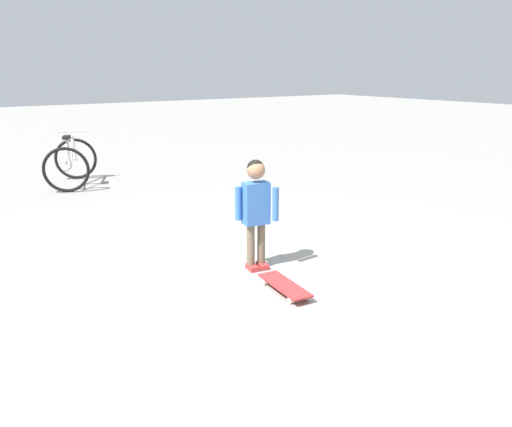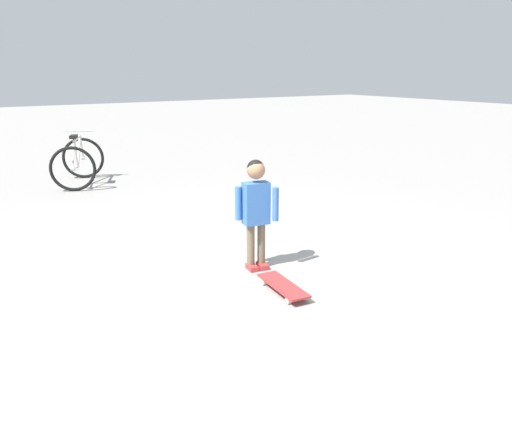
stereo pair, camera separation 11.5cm
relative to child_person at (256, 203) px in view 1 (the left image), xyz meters
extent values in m
plane|color=gray|center=(0.38, -0.54, -0.66)|extent=(50.00, 50.00, 0.00)
cylinder|color=brown|center=(0.01, 0.05, -0.42)|extent=(0.08, 0.08, 0.42)
cube|color=#B73333|center=(0.04, 0.05, -0.63)|extent=(0.16, 0.11, 0.05)
cylinder|color=brown|center=(-0.01, -0.05, -0.42)|extent=(0.08, 0.08, 0.42)
cube|color=#B73333|center=(0.02, -0.06, -0.63)|extent=(0.16, 0.11, 0.05)
cube|color=#386BB7|center=(0.00, 0.00, -0.01)|extent=(0.18, 0.26, 0.40)
cylinder|color=#386BB7|center=(0.13, 0.13, -0.01)|extent=(0.06, 0.06, 0.32)
cylinder|color=#386BB7|center=(-0.09, -0.14, -0.01)|extent=(0.06, 0.06, 0.32)
sphere|color=#9E7051|center=(0.00, 0.00, 0.31)|extent=(0.17, 0.17, 0.17)
sphere|color=black|center=(-0.01, 0.00, 0.32)|extent=(0.16, 0.16, 0.16)
cube|color=#B22D2D|center=(0.59, -0.11, -0.59)|extent=(0.63, 0.26, 0.02)
cube|color=#B7B7BC|center=(0.81, -0.14, -0.61)|extent=(0.04, 0.11, 0.02)
cube|color=#B7B7BC|center=(0.38, -0.09, -0.61)|extent=(0.04, 0.11, 0.02)
cylinder|color=beige|center=(0.81, -0.06, -0.63)|extent=(0.06, 0.04, 0.06)
cylinder|color=beige|center=(0.80, -0.21, -0.63)|extent=(0.06, 0.04, 0.06)
cylinder|color=beige|center=(0.39, -0.01, -0.63)|extent=(0.06, 0.04, 0.06)
cylinder|color=beige|center=(0.37, -0.16, -0.63)|extent=(0.06, 0.04, 0.06)
torus|color=black|center=(-5.19, -0.22, -0.30)|extent=(0.33, 0.67, 0.71)
torus|color=black|center=(-4.25, -0.63, -0.30)|extent=(0.33, 0.67, 0.71)
cylinder|color=#B7B7BC|center=(-5.19, -0.22, -0.30)|extent=(0.08, 0.08, 0.06)
cylinder|color=#B7B7BC|center=(-4.25, -0.63, -0.30)|extent=(0.08, 0.08, 0.06)
cylinder|color=silver|center=(-4.87, -0.36, -0.13)|extent=(0.49, 0.25, 0.48)
cylinder|color=silver|center=(-4.83, -0.38, 0.09)|extent=(0.56, 0.27, 0.06)
cylinder|color=silver|center=(-4.60, -0.47, -0.12)|extent=(0.14, 0.09, 0.48)
cylinder|color=silver|center=(-4.45, -0.54, -0.33)|extent=(0.41, 0.20, 0.08)
cylinder|color=silver|center=(-4.40, -0.56, -0.11)|extent=(0.33, 0.17, 0.40)
cylinder|color=silver|center=(-5.14, -0.24, -0.10)|extent=(0.13, 0.08, 0.41)
cube|color=black|center=(-4.56, -0.49, 0.16)|extent=(0.24, 0.18, 0.05)
cylinder|color=#B7B7BC|center=(-5.10, -0.26, 0.18)|extent=(0.21, 0.43, 0.02)
camera|label=1|loc=(3.78, -2.62, 1.21)|focal=35.66mm
camera|label=2|loc=(3.84, -2.52, 1.21)|focal=35.66mm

